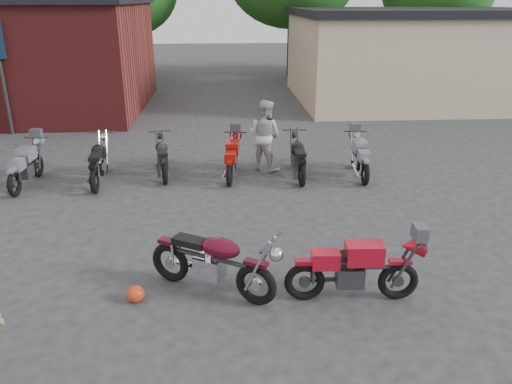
{
  "coord_description": "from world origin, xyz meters",
  "views": [
    {
      "loc": [
        0.22,
        -6.5,
        4.15
      ],
      "look_at": [
        0.77,
        1.85,
        0.9
      ],
      "focal_mm": 35.0,
      "sensor_mm": 36.0,
      "label": 1
    }
  ],
  "objects_px": {
    "sportbike": "(355,266)",
    "row_bike_3": "(162,155)",
    "row_bike_4": "(232,157)",
    "row_bike_2": "(99,159)",
    "row_bike_5": "(298,155)",
    "row_bike_1": "(25,164)",
    "person_light": "(265,135)",
    "row_bike_6": "(360,156)",
    "vintage_motorcycle": "(213,258)",
    "helmet": "(136,294)"
  },
  "relations": [
    {
      "from": "vintage_motorcycle",
      "to": "row_bike_3",
      "type": "height_order",
      "value": "vintage_motorcycle"
    },
    {
      "from": "row_bike_4",
      "to": "row_bike_6",
      "type": "xyz_separation_m",
      "value": [
        3.16,
        -0.13,
        0.0
      ]
    },
    {
      "from": "vintage_motorcycle",
      "to": "row_bike_4",
      "type": "distance_m",
      "value": 5.26
    },
    {
      "from": "sportbike",
      "to": "vintage_motorcycle",
      "type": "bearing_deg",
      "value": 174.08
    },
    {
      "from": "vintage_motorcycle",
      "to": "row_bike_5",
      "type": "xyz_separation_m",
      "value": [
        2.01,
        5.16,
        -0.04
      ]
    },
    {
      "from": "row_bike_5",
      "to": "row_bike_4",
      "type": "bearing_deg",
      "value": 87.6
    },
    {
      "from": "person_light",
      "to": "row_bike_1",
      "type": "bearing_deg",
      "value": 44.6
    },
    {
      "from": "row_bike_1",
      "to": "row_bike_3",
      "type": "height_order",
      "value": "row_bike_1"
    },
    {
      "from": "helmet",
      "to": "row_bike_2",
      "type": "xyz_separation_m",
      "value": [
        -1.65,
        5.23,
        0.45
      ]
    },
    {
      "from": "sportbike",
      "to": "row_bike_1",
      "type": "xyz_separation_m",
      "value": [
        -6.5,
        5.25,
        -0.01
      ]
    },
    {
      "from": "person_light",
      "to": "row_bike_6",
      "type": "xyz_separation_m",
      "value": [
        2.32,
        -0.66,
        -0.38
      ]
    },
    {
      "from": "person_light",
      "to": "row_bike_5",
      "type": "bearing_deg",
      "value": 178.22
    },
    {
      "from": "sportbike",
      "to": "row_bike_4",
      "type": "relative_size",
      "value": 1.05
    },
    {
      "from": "row_bike_2",
      "to": "row_bike_5",
      "type": "bearing_deg",
      "value": -92.7
    },
    {
      "from": "person_light",
      "to": "row_bike_4",
      "type": "distance_m",
      "value": 1.06
    },
    {
      "from": "row_bike_3",
      "to": "sportbike",
      "type": "bearing_deg",
      "value": -159.3
    },
    {
      "from": "helmet",
      "to": "row_bike_1",
      "type": "relative_size",
      "value": 0.15
    },
    {
      "from": "vintage_motorcycle",
      "to": "row_bike_4",
      "type": "bearing_deg",
      "value": 115.36
    },
    {
      "from": "row_bike_3",
      "to": "row_bike_6",
      "type": "height_order",
      "value": "row_bike_3"
    },
    {
      "from": "row_bike_4",
      "to": "helmet",
      "type": "bearing_deg",
      "value": 171.32
    },
    {
      "from": "row_bike_4",
      "to": "row_bike_5",
      "type": "relative_size",
      "value": 0.95
    },
    {
      "from": "row_bike_3",
      "to": "row_bike_4",
      "type": "xyz_separation_m",
      "value": [
        1.74,
        -0.22,
        -0.0
      ]
    },
    {
      "from": "row_bike_2",
      "to": "row_bike_4",
      "type": "bearing_deg",
      "value": -90.67
    },
    {
      "from": "helmet",
      "to": "row_bike_5",
      "type": "height_order",
      "value": "row_bike_5"
    },
    {
      "from": "row_bike_3",
      "to": "row_bike_2",
      "type": "bearing_deg",
      "value": 95.68
    },
    {
      "from": "sportbike",
      "to": "helmet",
      "type": "relative_size",
      "value": 7.04
    },
    {
      "from": "person_light",
      "to": "row_bike_3",
      "type": "xyz_separation_m",
      "value": [
        -2.57,
        -0.3,
        -0.38
      ]
    },
    {
      "from": "vintage_motorcycle",
      "to": "person_light",
      "type": "height_order",
      "value": "person_light"
    },
    {
      "from": "sportbike",
      "to": "row_bike_3",
      "type": "bearing_deg",
      "value": 123.17
    },
    {
      "from": "person_light",
      "to": "row_bike_2",
      "type": "height_order",
      "value": "person_light"
    },
    {
      "from": "row_bike_1",
      "to": "row_bike_2",
      "type": "bearing_deg",
      "value": -83.11
    },
    {
      "from": "helmet",
      "to": "row_bike_6",
      "type": "relative_size",
      "value": 0.15
    },
    {
      "from": "row_bike_1",
      "to": "row_bike_2",
      "type": "xyz_separation_m",
      "value": [
        1.66,
        0.13,
        0.04
      ]
    },
    {
      "from": "row_bike_1",
      "to": "row_bike_4",
      "type": "distance_m",
      "value": 4.86
    },
    {
      "from": "sportbike",
      "to": "row_bike_4",
      "type": "bearing_deg",
      "value": 109.35
    },
    {
      "from": "helmet",
      "to": "row_bike_2",
      "type": "height_order",
      "value": "row_bike_2"
    },
    {
      "from": "row_bike_2",
      "to": "row_bike_4",
      "type": "height_order",
      "value": "row_bike_2"
    },
    {
      "from": "row_bike_6",
      "to": "row_bike_2",
      "type": "bearing_deg",
      "value": 93.96
    },
    {
      "from": "vintage_motorcycle",
      "to": "row_bike_6",
      "type": "bearing_deg",
      "value": 84.88
    },
    {
      "from": "vintage_motorcycle",
      "to": "row_bike_1",
      "type": "distance_m",
      "value": 6.65
    },
    {
      "from": "vintage_motorcycle",
      "to": "person_light",
      "type": "bearing_deg",
      "value": 107.64
    },
    {
      "from": "row_bike_2",
      "to": "row_bike_3",
      "type": "relative_size",
      "value": 1.09
    },
    {
      "from": "sportbike",
      "to": "row_bike_1",
      "type": "height_order",
      "value": "sportbike"
    },
    {
      "from": "row_bike_1",
      "to": "vintage_motorcycle",
      "type": "bearing_deg",
      "value": -135.61
    },
    {
      "from": "sportbike",
      "to": "row_bike_6",
      "type": "relative_size",
      "value": 1.04
    },
    {
      "from": "sportbike",
      "to": "row_bike_4",
      "type": "height_order",
      "value": "sportbike"
    },
    {
      "from": "row_bike_2",
      "to": "row_bike_5",
      "type": "xyz_separation_m",
      "value": [
        4.81,
        0.09,
        -0.02
      ]
    },
    {
      "from": "row_bike_6",
      "to": "vintage_motorcycle",
      "type": "bearing_deg",
      "value": 148.79
    },
    {
      "from": "row_bike_1",
      "to": "row_bike_3",
      "type": "relative_size",
      "value": 1.02
    },
    {
      "from": "vintage_motorcycle",
      "to": "row_bike_3",
      "type": "relative_size",
      "value": 1.13
    }
  ]
}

